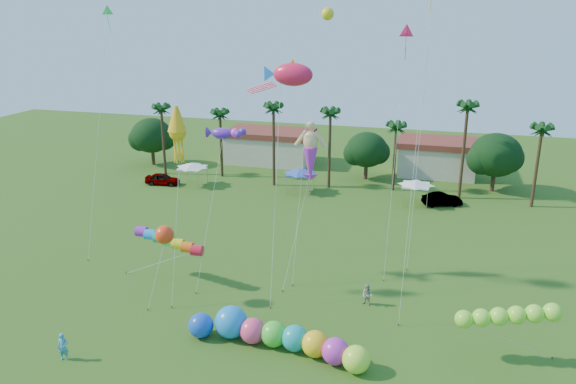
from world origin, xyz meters
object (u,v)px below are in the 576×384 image
(car_a, at_px, (162,179))
(blue_ball, at_px, (201,325))
(spectator_b, at_px, (367,295))
(car_b, at_px, (442,199))
(spectator_a, at_px, (63,347))
(caterpillar_inflatable, at_px, (284,337))

(car_a, xyz_separation_m, blue_ball, (19.47, -31.51, 0.12))
(spectator_b, bearing_deg, car_b, 101.35)
(car_a, height_order, spectator_a, spectator_a)
(spectator_a, height_order, blue_ball, spectator_a)
(caterpillar_inflatable, height_order, blue_ball, caterpillar_inflatable)
(spectator_b, bearing_deg, spectator_a, -122.71)
(car_b, xyz_separation_m, spectator_b, (-5.11, -25.42, 0.13))
(caterpillar_inflatable, xyz_separation_m, blue_ball, (-5.96, -0.03, -0.07))
(car_a, bearing_deg, car_b, -93.74)
(car_b, xyz_separation_m, blue_ball, (-15.55, -32.84, 0.14))
(spectator_a, distance_m, blue_ball, 8.89)
(spectator_b, distance_m, caterpillar_inflatable, 8.64)
(car_a, relative_size, spectator_b, 2.55)
(car_a, bearing_deg, spectator_b, -134.76)
(spectator_b, bearing_deg, caterpillar_inflatable, -98.49)
(spectator_a, relative_size, caterpillar_inflatable, 0.17)
(car_a, height_order, car_b, car_a)
(spectator_b, relative_size, caterpillar_inflatable, 0.16)
(blue_ball, bearing_deg, spectator_a, -146.60)
(car_a, bearing_deg, spectator_a, -167.60)
(car_b, relative_size, spectator_b, 2.59)
(spectator_b, xyz_separation_m, caterpillar_inflatable, (-4.48, -7.39, 0.08))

